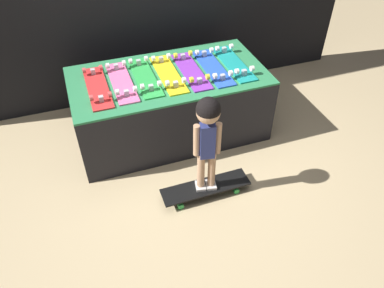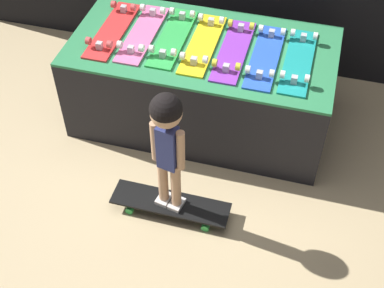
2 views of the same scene
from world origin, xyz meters
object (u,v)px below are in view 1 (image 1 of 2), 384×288
at_px(skateboard_blue_on_rack, 213,67).
at_px(skateboard_teal_on_rack, 234,63).
at_px(skateboard_yellow_on_rack, 168,73).
at_px(skateboard_purple_on_rack, 191,70).
at_px(skateboard_green_on_rack, 145,76).
at_px(child, 208,129).
at_px(skateboard_on_floor, 206,188).
at_px(skateboard_pink_on_rack, 121,81).
at_px(skateboard_red_on_rack, 97,87).

relative_size(skateboard_blue_on_rack, skateboard_teal_on_rack, 1.00).
xyz_separation_m(skateboard_yellow_on_rack, skateboard_purple_on_rack, (0.22, -0.02, 0.00)).
height_order(skateboard_green_on_rack, child, child).
xyz_separation_m(skateboard_green_on_rack, skateboard_on_floor, (0.25, -0.96, -0.63)).
height_order(skateboard_yellow_on_rack, child, child).
bearing_deg(skateboard_on_floor, skateboard_pink_on_rack, 116.70).
xyz_separation_m(skateboard_red_on_rack, skateboard_on_floor, (0.70, -0.93, -0.63)).
relative_size(skateboard_green_on_rack, skateboard_on_floor, 0.92).
bearing_deg(skateboard_pink_on_rack, skateboard_green_on_rack, 3.18).
relative_size(skateboard_red_on_rack, skateboard_on_floor, 0.92).
bearing_deg(child, skateboard_pink_on_rack, 127.84).
relative_size(skateboard_red_on_rack, child, 0.78).
relative_size(skateboard_purple_on_rack, skateboard_teal_on_rack, 1.00).
height_order(skateboard_teal_on_rack, child, child).
height_order(skateboard_red_on_rack, skateboard_blue_on_rack, same).
distance_m(skateboard_pink_on_rack, skateboard_green_on_rack, 0.22).
xyz_separation_m(skateboard_teal_on_rack, skateboard_on_floor, (-0.63, -0.92, -0.63)).
bearing_deg(skateboard_yellow_on_rack, skateboard_blue_on_rack, -3.58).
height_order(skateboard_purple_on_rack, skateboard_blue_on_rack, same).
bearing_deg(skateboard_on_floor, skateboard_blue_on_rack, 65.73).
distance_m(skateboard_red_on_rack, skateboard_blue_on_rack, 1.11).
bearing_deg(skateboard_on_floor, skateboard_green_on_rack, 104.85).
xyz_separation_m(skateboard_green_on_rack, skateboard_teal_on_rack, (0.89, -0.04, 0.00)).
xyz_separation_m(skateboard_red_on_rack, skateboard_purple_on_rack, (0.89, -0.01, 0.00)).
relative_size(skateboard_green_on_rack, skateboard_purple_on_rack, 1.00).
relative_size(skateboard_pink_on_rack, skateboard_green_on_rack, 1.00).
bearing_deg(skateboard_red_on_rack, skateboard_on_floor, -53.17).
bearing_deg(skateboard_blue_on_rack, skateboard_green_on_rack, 175.91).
height_order(skateboard_red_on_rack, skateboard_green_on_rack, same).
xyz_separation_m(skateboard_teal_on_rack, child, (-0.63, -0.92, 0.04)).
height_order(skateboard_yellow_on_rack, skateboard_purple_on_rack, same).
relative_size(skateboard_yellow_on_rack, child, 0.78).
relative_size(skateboard_green_on_rack, child, 0.78).
bearing_deg(skateboard_on_floor, skateboard_red_on_rack, 126.83).
relative_size(skateboard_blue_on_rack, child, 0.78).
distance_m(skateboard_green_on_rack, skateboard_yellow_on_rack, 0.22).
xyz_separation_m(skateboard_red_on_rack, skateboard_blue_on_rack, (1.11, -0.02, 0.00)).
relative_size(skateboard_yellow_on_rack, skateboard_on_floor, 0.92).
bearing_deg(skateboard_teal_on_rack, skateboard_pink_on_rack, 178.65).
height_order(skateboard_pink_on_rack, child, child).
bearing_deg(skateboard_blue_on_rack, skateboard_pink_on_rack, 177.73).
xyz_separation_m(skateboard_yellow_on_rack, child, (0.03, -0.94, 0.04)).
bearing_deg(skateboard_on_floor, skateboard_teal_on_rack, 55.50).
distance_m(skateboard_pink_on_rack, skateboard_yellow_on_rack, 0.44).
bearing_deg(skateboard_red_on_rack, skateboard_pink_on_rack, 3.82).
height_order(skateboard_red_on_rack, skateboard_yellow_on_rack, same).
bearing_deg(child, skateboard_teal_on_rack, 66.64).
bearing_deg(skateboard_pink_on_rack, skateboard_blue_on_rack, -2.27).
bearing_deg(skateboard_yellow_on_rack, skateboard_on_floor, -88.02).
bearing_deg(skateboard_red_on_rack, skateboard_blue_on_rack, -1.06).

